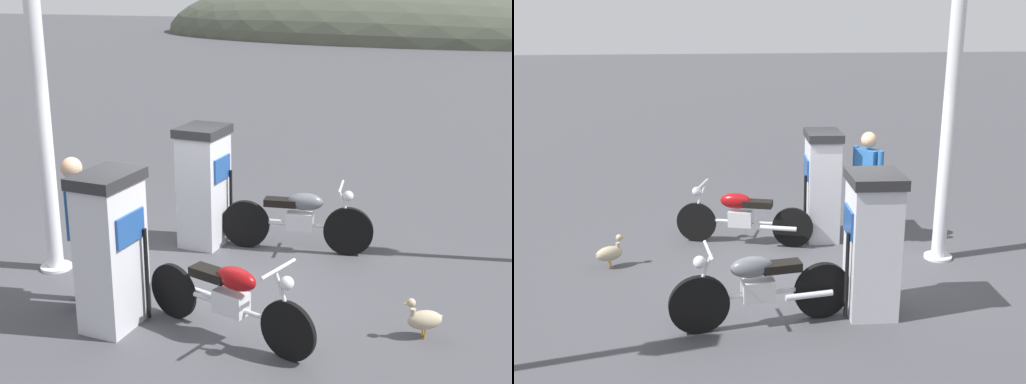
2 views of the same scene
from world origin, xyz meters
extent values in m
plane|color=#424247|center=(0.00, 0.00, 0.00)|extent=(120.00, 120.00, 0.00)
cube|color=silver|center=(-0.31, -1.26, 0.80)|extent=(0.53, 0.73, 1.59)
cube|color=#1E478C|center=(-0.06, -1.28, 1.14)|extent=(0.07, 0.48, 0.32)
cube|color=#262628|center=(-0.31, -1.26, 1.65)|extent=(0.59, 0.80, 0.12)
cylinder|color=black|center=(-0.01, -1.08, 0.56)|extent=(0.05, 0.05, 1.03)
cube|color=silver|center=(-0.31, 1.26, 0.78)|extent=(0.59, 0.68, 1.57)
cube|color=#1E478C|center=(-0.03, 1.24, 1.13)|extent=(0.07, 0.45, 0.32)
cube|color=#262628|center=(-0.31, 1.26, 1.63)|extent=(0.65, 0.75, 0.12)
cylinder|color=black|center=(0.02, 1.43, 0.55)|extent=(0.05, 0.05, 1.02)
cylinder|color=black|center=(1.65, -1.36, 0.31)|extent=(0.61, 0.24, 0.62)
cylinder|color=black|center=(0.22, -0.90, 0.31)|extent=(0.61, 0.24, 0.62)
cube|color=silver|center=(0.98, -1.15, 0.41)|extent=(0.40, 0.30, 0.24)
cylinder|color=silver|center=(0.94, -1.13, 0.36)|extent=(1.09, 0.39, 0.05)
ellipsoid|color=maroon|center=(1.05, -1.17, 0.69)|extent=(0.52, 0.36, 0.24)
cube|color=black|center=(0.73, -1.06, 0.66)|extent=(0.48, 0.32, 0.10)
cylinder|color=silver|center=(1.61, -1.35, 0.61)|extent=(0.26, 0.12, 0.57)
cylinder|color=silver|center=(1.54, -1.32, 0.93)|extent=(0.20, 0.54, 0.04)
sphere|color=silver|center=(1.63, -1.36, 0.81)|extent=(0.18, 0.18, 0.14)
cylinder|color=silver|center=(0.44, -0.85, 0.33)|extent=(0.55, 0.23, 0.07)
cylinder|color=black|center=(1.69, 1.48, 0.34)|extent=(0.68, 0.15, 0.67)
cylinder|color=black|center=(0.28, 1.32, 0.34)|extent=(0.68, 0.15, 0.67)
cube|color=silver|center=(1.03, 1.41, 0.44)|extent=(0.38, 0.24, 0.24)
cylinder|color=silver|center=(0.98, 1.40, 0.39)|extent=(1.06, 0.17, 0.05)
ellipsoid|color=#595B60|center=(1.10, 1.42, 0.72)|extent=(0.50, 0.27, 0.24)
cube|color=black|center=(0.76, 1.38, 0.69)|extent=(0.46, 0.25, 0.10)
cylinder|color=silver|center=(1.65, 1.48, 0.64)|extent=(0.26, 0.07, 0.57)
cylinder|color=silver|center=(1.57, 1.47, 0.96)|extent=(0.10, 0.56, 0.04)
sphere|color=silver|center=(1.67, 1.48, 0.84)|extent=(0.15, 0.15, 0.14)
cylinder|color=silver|center=(0.46, 1.46, 0.36)|extent=(0.55, 0.13, 0.07)
cylinder|color=#1E1E2D|center=(-0.88, -1.03, 0.42)|extent=(0.18, 0.18, 0.85)
cylinder|color=#1E1E2D|center=(-0.98, -0.86, 0.42)|extent=(0.18, 0.18, 0.85)
cube|color=#265999|center=(-0.93, -0.94, 1.16)|extent=(0.36, 0.41, 0.63)
cylinder|color=#265999|center=(-0.80, -1.14, 1.19)|extent=(0.12, 0.12, 0.60)
cylinder|color=#265999|center=(-1.06, -0.74, 1.19)|extent=(0.12, 0.12, 0.60)
sphere|color=tan|center=(-0.93, -0.94, 1.62)|extent=(0.32, 0.32, 0.23)
ellipsoid|color=tan|center=(2.88, -0.50, 0.21)|extent=(0.41, 0.32, 0.21)
cylinder|color=tan|center=(2.76, -0.56, 0.27)|extent=(0.08, 0.08, 0.14)
sphere|color=tan|center=(2.74, -0.57, 0.41)|extent=(0.12, 0.12, 0.09)
cone|color=orange|center=(2.68, -0.60, 0.41)|extent=(0.07, 0.06, 0.04)
cone|color=tan|center=(3.03, -0.43, 0.24)|extent=(0.10, 0.10, 0.07)
cylinder|color=orange|center=(2.90, -0.54, 0.05)|extent=(0.02, 0.02, 0.10)
cylinder|color=orange|center=(2.87, -0.47, 0.05)|extent=(0.02, 0.02, 0.10)
cylinder|color=silver|center=(-1.80, -0.17, 2.19)|extent=(0.20, 0.20, 4.38)
cylinder|color=silver|center=(-1.80, -0.17, 0.02)|extent=(0.40, 0.40, 0.04)
ellipsoid|color=#4C5142|center=(0.11, 41.94, 0.00)|extent=(39.45, 21.04, 9.43)
camera|label=1|loc=(3.23, -7.08, 3.56)|focal=47.85mm
camera|label=2|loc=(1.75, 7.31, 3.29)|focal=41.04mm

